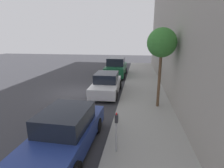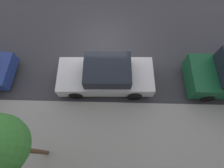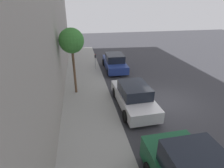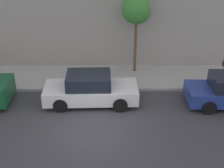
% 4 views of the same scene
% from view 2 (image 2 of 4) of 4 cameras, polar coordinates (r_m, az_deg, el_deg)
% --- Properties ---
extents(ground_plane, '(60.00, 60.00, 0.00)m').
position_cam_2_polar(ground_plane, '(10.15, -2.57, 12.95)').
color(ground_plane, '#38383D').
extents(sidewalk, '(3.16, 32.00, 0.15)m').
position_cam_2_polar(sidewalk, '(8.14, -4.14, -16.71)').
color(sidewalk, '#9E9E99').
rests_on(sidewalk, ground_plane).
extents(parked_sedan_second, '(1.92, 4.54, 1.54)m').
position_cam_2_polar(parked_sedan_second, '(8.29, -1.92, 2.84)').
color(parked_sedan_second, silver).
rests_on(parked_sedan_second, ground_plane).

